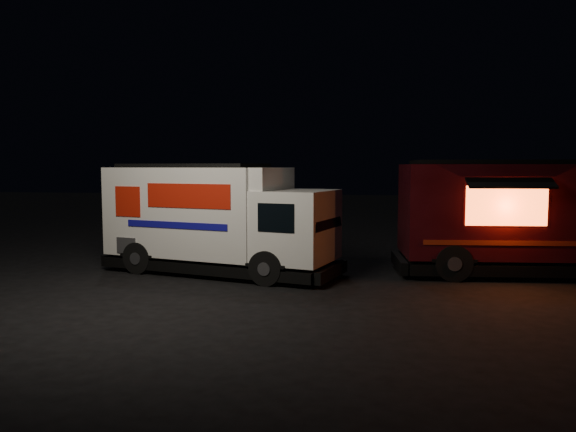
% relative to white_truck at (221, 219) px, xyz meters
% --- Properties ---
extents(ground, '(80.00, 80.00, 0.00)m').
position_rel_white_truck_xyz_m(ground, '(0.52, -0.58, -1.38)').
color(ground, black).
rests_on(ground, ground).
extents(white_truck, '(6.42, 3.55, 2.76)m').
position_rel_white_truck_xyz_m(white_truck, '(0.00, 0.00, 0.00)').
color(white_truck, silver).
rests_on(white_truck, ground).
extents(red_truck, '(6.30, 2.80, 2.85)m').
position_rel_white_truck_xyz_m(red_truck, '(7.43, 0.99, 0.04)').
color(red_truck, '#390A0F').
rests_on(red_truck, ground).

